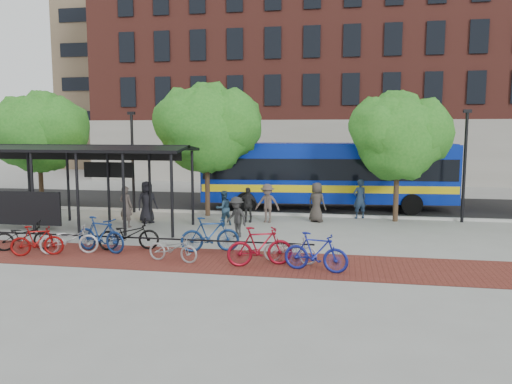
% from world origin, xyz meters
% --- Properties ---
extents(ground, '(160.00, 160.00, 0.00)m').
position_xyz_m(ground, '(0.00, 0.00, 0.00)').
color(ground, '#9E9E99').
rests_on(ground, ground).
extents(asphalt_street, '(160.00, 8.00, 0.01)m').
position_xyz_m(asphalt_street, '(0.00, 8.00, 0.01)').
color(asphalt_street, black).
rests_on(asphalt_street, ground).
extents(curb, '(160.00, 0.25, 0.12)m').
position_xyz_m(curb, '(0.00, 4.00, 0.06)').
color(curb, '#B7B7B2').
rests_on(curb, ground).
extents(brick_strip, '(24.00, 3.00, 0.01)m').
position_xyz_m(brick_strip, '(-2.00, -5.00, 0.00)').
color(brick_strip, maroon).
rests_on(brick_strip, ground).
extents(bike_rack_rail, '(12.00, 0.05, 0.95)m').
position_xyz_m(bike_rack_rail, '(-3.30, -4.10, 0.00)').
color(bike_rack_rail, black).
rests_on(bike_rack_rail, ground).
extents(building_brick, '(55.00, 14.00, 20.00)m').
position_xyz_m(building_brick, '(10.00, 26.00, 10.00)').
color(building_brick, brown).
rests_on(building_brick, ground).
extents(building_tower, '(22.00, 22.00, 30.00)m').
position_xyz_m(building_tower, '(-16.00, 40.00, 15.00)').
color(building_tower, '#7A664C').
rests_on(building_tower, ground).
extents(bus_shelter, '(10.60, 3.07, 3.60)m').
position_xyz_m(bus_shelter, '(-8.13, -0.48, 3.00)').
color(bus_shelter, black).
rests_on(bus_shelter, ground).
extents(tree_a, '(4.90, 4.00, 6.18)m').
position_xyz_m(tree_a, '(-11.91, 3.35, 4.24)').
color(tree_a, '#382619').
rests_on(tree_a, ground).
extents(tree_b, '(5.15, 4.20, 6.47)m').
position_xyz_m(tree_b, '(-2.90, 3.35, 4.46)').
color(tree_b, '#382619').
rests_on(tree_b, ground).
extents(tree_c, '(4.66, 3.80, 5.92)m').
position_xyz_m(tree_c, '(6.09, 3.35, 4.05)').
color(tree_c, '#382619').
rests_on(tree_c, ground).
extents(lamp_post_left, '(0.35, 0.20, 5.12)m').
position_xyz_m(lamp_post_left, '(-7.00, 3.60, 2.75)').
color(lamp_post_left, black).
rests_on(lamp_post_left, ground).
extents(lamp_post_right, '(0.35, 0.20, 5.12)m').
position_xyz_m(lamp_post_right, '(9.00, 3.60, 2.75)').
color(lamp_post_right, black).
rests_on(lamp_post_right, ground).
extents(bus, '(13.23, 3.96, 3.52)m').
position_xyz_m(bus, '(2.70, 6.32, 2.02)').
color(bus, '#08229A').
rests_on(bus, ground).
extents(bike_0, '(2.05, 1.33, 1.02)m').
position_xyz_m(bike_0, '(-7.43, -4.79, 0.51)').
color(bike_0, black).
rests_on(bike_0, ground).
extents(bike_1, '(1.77, 1.06, 1.03)m').
position_xyz_m(bike_1, '(-6.51, -5.41, 0.51)').
color(bike_1, maroon).
rests_on(bike_1, ground).
extents(bike_2, '(2.05, 1.27, 1.02)m').
position_xyz_m(bike_2, '(-5.59, -4.99, 0.51)').
color(bike_2, '#ADADB0').
rests_on(bike_2, ground).
extents(bike_3, '(2.14, 1.13, 1.24)m').
position_xyz_m(bike_3, '(-4.64, -4.57, 0.62)').
color(bike_3, navy).
rests_on(bike_3, ground).
extents(bike_4, '(2.22, 1.32, 1.10)m').
position_xyz_m(bike_4, '(-3.82, -4.09, 0.55)').
color(bike_4, black).
rests_on(bike_4, ground).
extents(bike_6, '(1.81, 0.90, 0.91)m').
position_xyz_m(bike_6, '(-1.75, -5.35, 0.46)').
color(bike_6, '#959597').
rests_on(bike_6, ground).
extents(bike_7, '(2.12, 1.18, 1.23)m').
position_xyz_m(bike_7, '(-0.93, -3.86, 0.61)').
color(bike_7, navy).
rests_on(bike_7, ground).
extents(bike_9, '(2.14, 1.28, 1.24)m').
position_xyz_m(bike_9, '(1.08, -5.34, 0.62)').
color(bike_9, maroon).
rests_on(bike_9, ground).
extents(bike_10, '(1.86, 0.95, 0.93)m').
position_xyz_m(bike_10, '(1.97, -4.87, 0.47)').
color(bike_10, '#AEAEB1').
rests_on(bike_10, ground).
extents(bike_11, '(2.04, 0.95, 1.18)m').
position_xyz_m(bike_11, '(2.83, -5.67, 0.59)').
color(bike_11, navy).
rests_on(bike_11, ground).
extents(pedestrian_0, '(1.09, 1.09, 1.91)m').
position_xyz_m(pedestrian_0, '(-5.20, 0.97, 0.95)').
color(pedestrian_0, black).
rests_on(pedestrian_0, ground).
extents(pedestrian_1, '(0.75, 0.60, 1.80)m').
position_xyz_m(pedestrian_1, '(-5.69, -0.20, 0.90)').
color(pedestrian_1, '#453C37').
rests_on(pedestrian_1, ground).
extents(pedestrian_2, '(0.95, 0.94, 1.55)m').
position_xyz_m(pedestrian_2, '(-1.62, 0.95, 0.77)').
color(pedestrian_2, '#20374B').
rests_on(pedestrian_2, ground).
extents(pedestrian_3, '(1.22, 0.81, 1.77)m').
position_xyz_m(pedestrian_3, '(0.19, 2.00, 0.89)').
color(pedestrian_3, '#51433C').
rests_on(pedestrian_3, ground).
extents(pedestrian_4, '(0.94, 0.40, 1.61)m').
position_xyz_m(pedestrian_4, '(-0.72, 1.94, 0.80)').
color(pedestrian_4, '#272727').
rests_on(pedestrian_4, ground).
extents(pedestrian_6, '(1.06, 0.94, 1.83)m').
position_xyz_m(pedestrian_6, '(2.40, 2.52, 0.91)').
color(pedestrian_6, '#38322D').
rests_on(pedestrian_6, ground).
extents(pedestrian_7, '(0.82, 0.72, 1.89)m').
position_xyz_m(pedestrian_7, '(4.37, 3.80, 0.94)').
color(pedestrian_7, '#1B2B40').
rests_on(pedestrian_7, ground).
extents(pedestrian_9, '(1.20, 1.09, 1.61)m').
position_xyz_m(pedestrian_9, '(-0.52, -1.36, 0.81)').
color(pedestrian_9, '#292929').
rests_on(pedestrian_9, ground).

